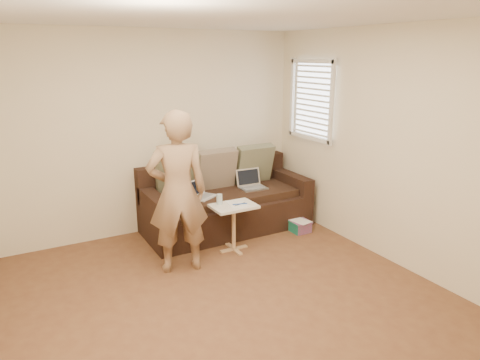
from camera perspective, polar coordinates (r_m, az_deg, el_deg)
The scene contains 17 objects.
floor at distance 4.34m, azimuth -0.28°, elevation -15.97°, with size 4.50×4.50×0.00m, color brown.
ceiling at distance 3.69m, azimuth -0.33°, elevation 20.73°, with size 4.50×4.50×0.00m, color white.
wall_back at distance 5.84m, azimuth -11.03°, elevation 5.87°, with size 4.00×4.00×0.00m, color beige.
wall_right at distance 5.06m, azimuth 20.02°, elevation 3.67°, with size 4.50×4.50×0.00m, color beige.
window_blinds at distance 6.04m, azimuth 9.25°, elevation 10.12°, with size 0.12×0.88×1.08m, color white, non-canonical shape.
sofa at distance 5.93m, azimuth -1.72°, elevation -2.42°, with size 2.20×0.95×0.85m, color black, non-canonical shape.
pillow_left at distance 5.80m, azimuth -8.11°, elevation 0.77°, with size 0.55×0.14×0.55m, color #62694D, non-canonical shape.
pillow_mid at distance 5.98m, azimuth -3.09°, elevation 1.38°, with size 0.55×0.14×0.55m, color #796656, non-canonical shape.
pillow_right at distance 6.27m, azimuth 1.80°, elevation 2.07°, with size 0.55×0.14×0.55m, color #62694D, non-canonical shape.
laptop_silver at distance 6.04m, azimuth 1.72°, elevation -1.12°, with size 0.36×0.26×0.24m, color #B7BABC, non-canonical shape.
laptop_white at distance 5.69m, azimuth -4.66°, elevation -2.26°, with size 0.31×0.22×0.22m, color white, non-canonical shape.
person at distance 4.72m, azimuth -8.04°, elevation -1.59°, with size 0.64×0.44×1.77m, color #977652.
side_table at distance 5.33m, azimuth -0.81°, elevation -6.16°, with size 0.52×0.37×0.57m, color silver, non-canonical shape.
drinking_glass at distance 5.25m, azimuth -2.67°, elevation -2.49°, with size 0.07×0.07×0.12m, color silver, non-canonical shape.
scissors at distance 5.23m, azimuth -0.00°, elevation -3.12°, with size 0.18×0.10×0.02m, color silver, non-canonical shape.
paper_on_table at distance 5.27m, azimuth -0.38°, elevation -3.06°, with size 0.21×0.30×0.00m, color white, non-canonical shape.
striped_box at distance 5.99m, azimuth 7.72°, elevation -5.90°, with size 0.25×0.25×0.16m, color #DA208F, non-canonical shape.
Camera 1 is at (-1.77, -3.23, 2.29)m, focal length 33.13 mm.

